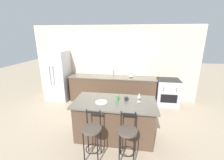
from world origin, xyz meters
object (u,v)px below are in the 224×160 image
dinner_plate (101,102)px  refrigerator (58,76)px  bar_stool_near (92,133)px  tumbler_cup (117,98)px  pumpkin_decoration (131,76)px  wine_glass (139,96)px  coffee_mug (126,99)px  bar_stool_far (127,136)px  oven_range (167,92)px

dinner_plate → refrigerator: bearing=136.4°
bar_stool_near → tumbler_cup: (0.39, 0.77, 0.43)m
pumpkin_decoration → wine_glass: bearing=-82.9°
dinner_plate → coffee_mug: (0.54, 0.18, 0.04)m
dinner_plate → coffee_mug: 0.57m
dinner_plate → pumpkin_decoration: pumpkin_decoration is taller
refrigerator → wine_glass: size_ratio=8.77×
bar_stool_far → pumpkin_decoration: (-0.03, 2.68, 0.44)m
coffee_mug → bar_stool_far: bearing=-84.0°
oven_range → coffee_mug: bearing=-124.9°
wine_glass → pumpkin_decoration: (-0.24, 1.91, -0.06)m
oven_range → tumbler_cup: bearing=-128.2°
pumpkin_decoration → refrigerator: bearing=-178.6°
refrigerator → coffee_mug: refrigerator is taller
coffee_mug → tumbler_cup: (-0.20, -0.04, 0.03)m
dinner_plate → bar_stool_near: bearing=-94.2°
bar_stool_near → wine_glass: 1.30m
dinner_plate → coffee_mug: bearing=18.7°
refrigerator → dinner_plate: 2.92m
oven_range → bar_stool_near: bar_stool_near is taller
pumpkin_decoration → oven_range: bearing=0.5°
coffee_mug → oven_range: bearing=55.1°
refrigerator → bar_stool_near: size_ratio=1.84×
dinner_plate → oven_range: bearing=48.1°
oven_range → pumpkin_decoration: 1.39m
dinner_plate → pumpkin_decoration: bearing=74.0°
oven_range → bar_stool_far: bearing=-114.9°
refrigerator → pumpkin_decoration: (2.71, 0.06, 0.09)m
coffee_mug → wine_glass: bearing=-2.6°
tumbler_cup → coffee_mug: bearing=12.0°
refrigerator → wine_glass: (2.94, -1.84, 0.15)m
tumbler_cup → pumpkin_decoration: pumpkin_decoration is taller
oven_range → tumbler_cup: (-1.53, -1.95, 0.53)m
refrigerator → dinner_plate: (2.11, -2.01, 0.01)m
bar_stool_near → tumbler_cup: size_ratio=6.97×
refrigerator → dinner_plate: size_ratio=6.65×
refrigerator → dinner_plate: refrigerator is taller
dinner_plate → pumpkin_decoration: (0.60, 2.08, 0.08)m
bar_stool_far → wine_glass: wine_glass is taller
bar_stool_far → tumbler_cup: tumbler_cup is taller
bar_stool_far → dinner_plate: bearing=136.2°
refrigerator → bar_stool_near: bearing=-52.0°
oven_range → pumpkin_decoration: pumpkin_decoration is taller
bar_stool_far → dinner_plate: 0.94m
dinner_plate → wine_glass: bearing=11.6°
coffee_mug → pumpkin_decoration: (0.05, 1.89, 0.04)m
dinner_plate → tumbler_cup: bearing=22.6°
bar_stool_far → oven_range: bearing=65.1°
dinner_plate → tumbler_cup: (0.34, 0.14, 0.06)m
bar_stool_far → coffee_mug: 0.88m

